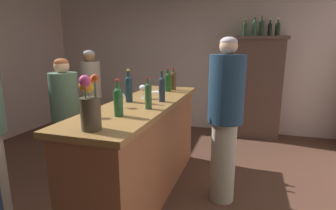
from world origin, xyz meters
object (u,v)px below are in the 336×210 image
at_px(cheese_plate, 156,92).
at_px(display_bottle_midright, 270,29).
at_px(wine_bottle_merlot, 173,80).
at_px(wine_glass_rear, 121,97).
at_px(display_bottle_midleft, 255,27).
at_px(bartender, 225,115).
at_px(display_cabinet, 257,86).
at_px(wine_bottle_malbec, 162,88).
at_px(flower_arrangement, 90,106).
at_px(patron_in_navy, 66,116).
at_px(wine_bottle_chardonnay, 148,95).
at_px(patron_near_entrance, 92,93).
at_px(wine_glass_mid, 93,105).
at_px(wine_bottle_riesling, 129,87).
at_px(wine_bottle_syrah, 168,81).
at_px(bar_counter, 144,148).
at_px(display_bottle_left, 245,29).
at_px(wine_glass_front, 143,88).
at_px(display_bottle_center, 261,27).
at_px(wine_bottle_rose, 118,100).

relative_size(cheese_plate, display_bottle_midright, 0.49).
relative_size(wine_bottle_merlot, wine_glass_rear, 2.07).
bearing_deg(display_bottle_midleft, bartender, -95.92).
distance_m(display_cabinet, cheese_plate, 2.23).
relative_size(wine_bottle_malbec, flower_arrangement, 0.81).
relative_size(wine_bottle_malbec, patron_in_navy, 0.22).
height_order(cheese_plate, display_bottle_midleft, display_bottle_midleft).
distance_m(wine_bottle_chardonnay, cheese_plate, 0.93).
height_order(wine_bottle_chardonnay, cheese_plate, wine_bottle_chardonnay).
height_order(display_bottle_midright, patron_near_entrance, display_bottle_midright).
bearing_deg(cheese_plate, display_bottle_midleft, 57.30).
relative_size(wine_glass_mid, cheese_plate, 0.98).
bearing_deg(flower_arrangement, patron_near_entrance, 123.51).
bearing_deg(display_bottle_midleft, flower_arrangement, -107.44).
xyz_separation_m(wine_bottle_riesling, bartender, (1.00, 0.16, -0.27)).
bearing_deg(wine_bottle_syrah, bar_counter, -93.95).
bearing_deg(bar_counter, wine_bottle_merlot, 84.41).
bearing_deg(wine_bottle_chardonnay, flower_arrangement, -101.85).
bearing_deg(display_cabinet, patron_in_navy, -132.04).
distance_m(display_bottle_left, bartender, 2.51).
bearing_deg(wine_glass_mid, display_bottle_left, 70.53).
relative_size(bar_counter, flower_arrangement, 5.81).
bearing_deg(wine_glass_front, wine_bottle_syrah, 76.75).
relative_size(patron_in_navy, bartender, 0.87).
height_order(wine_bottle_malbec, wine_bottle_chardonnay, wine_bottle_malbec).
relative_size(display_bottle_center, patron_in_navy, 0.23).
distance_m(wine_bottle_merlot, cheese_plate, 0.33).
height_order(wine_glass_front, display_bottle_midright, display_bottle_midright).
bearing_deg(cheese_plate, patron_near_entrance, 155.81).
bearing_deg(wine_glass_mid, cheese_plate, 85.98).
bearing_deg(cheese_plate, display_cabinet, 54.74).
height_order(wine_bottle_syrah, bartender, bartender).
relative_size(wine_bottle_chardonnay, display_bottle_midright, 1.06).
bearing_deg(patron_near_entrance, patron_in_navy, -37.28).
bearing_deg(display_bottle_center, flower_arrangement, -109.11).
bearing_deg(display_cabinet, bar_counter, -116.61).
bearing_deg(display_cabinet, cheese_plate, -125.26).
bearing_deg(patron_near_entrance, flower_arrangement, -24.15).
height_order(wine_bottle_syrah, wine_bottle_riesling, wine_bottle_riesling).
bearing_deg(wine_bottle_chardonnay, wine_glass_rear, -175.57).
height_order(display_bottle_left, display_bottle_midleft, display_bottle_midleft).
bearing_deg(bar_counter, display_bottle_midright, 60.97).
bearing_deg(wine_bottle_merlot, display_bottle_midleft, 56.92).
bearing_deg(display_cabinet, wine_bottle_merlot, -126.04).
xyz_separation_m(wine_bottle_chardonnay, wine_glass_rear, (-0.28, -0.02, -0.03)).
bearing_deg(wine_bottle_merlot, wine_bottle_chardonnay, -85.60).
xyz_separation_m(wine_glass_front, bartender, (0.94, -0.07, -0.23)).
xyz_separation_m(display_bottle_center, patron_near_entrance, (-2.66, -1.20, -1.09)).
bearing_deg(wine_bottle_rose, wine_bottle_merlot, 87.78).
height_order(wine_bottle_rose, wine_bottle_riesling, wine_bottle_riesling).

